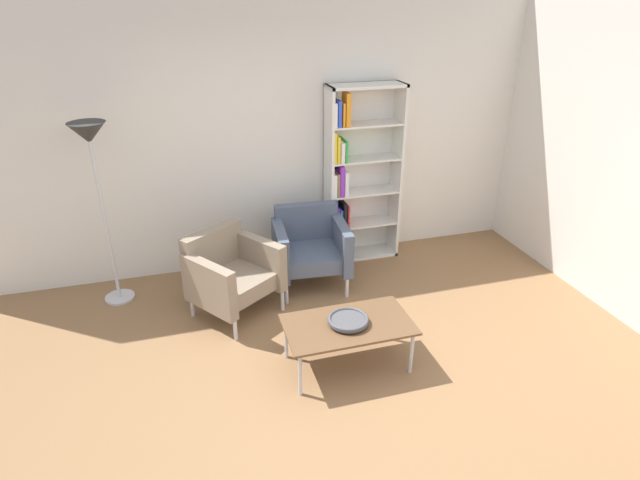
# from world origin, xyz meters

# --- Properties ---
(ground_plane) EXTENTS (8.32, 8.32, 0.00)m
(ground_plane) POSITION_xyz_m (0.00, 0.00, 0.00)
(ground_plane) COLOR olive
(plaster_back_panel) EXTENTS (6.40, 0.12, 2.90)m
(plaster_back_panel) POSITION_xyz_m (0.00, 2.46, 1.45)
(plaster_back_panel) COLOR silver
(plaster_back_panel) RESTS_ON ground_plane
(bookshelf_tall) EXTENTS (0.80, 0.30, 1.90)m
(bookshelf_tall) POSITION_xyz_m (0.87, 2.25, 0.91)
(bookshelf_tall) COLOR silver
(bookshelf_tall) RESTS_ON ground_plane
(coffee_table_low) EXTENTS (1.00, 0.56, 0.40)m
(coffee_table_low) POSITION_xyz_m (0.18, 0.43, 0.37)
(coffee_table_low) COLOR brown
(coffee_table_low) RESTS_ON ground_plane
(decorative_bowl) EXTENTS (0.32, 0.32, 0.05)m
(decorative_bowl) POSITION_xyz_m (0.18, 0.43, 0.43)
(decorative_bowl) COLOR #4C4C51
(decorative_bowl) RESTS_ON coffee_table_low
(armchair_corner_red) EXTENTS (0.77, 0.72, 0.78)m
(armchair_corner_red) POSITION_xyz_m (0.25, 1.80, 0.41)
(armchair_corner_red) COLOR #4C566B
(armchair_corner_red) RESTS_ON ground_plane
(armchair_spare_guest) EXTENTS (0.95, 0.93, 0.78)m
(armchair_spare_guest) POSITION_xyz_m (-0.59, 1.48, 0.41)
(armchair_spare_guest) COLOR gray
(armchair_spare_guest) RESTS_ON ground_plane
(floor_lamp_torchiere) EXTENTS (0.32, 0.32, 1.74)m
(floor_lamp_torchiere) POSITION_xyz_m (-1.64, 2.01, 1.45)
(floor_lamp_torchiere) COLOR silver
(floor_lamp_torchiere) RESTS_ON ground_plane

